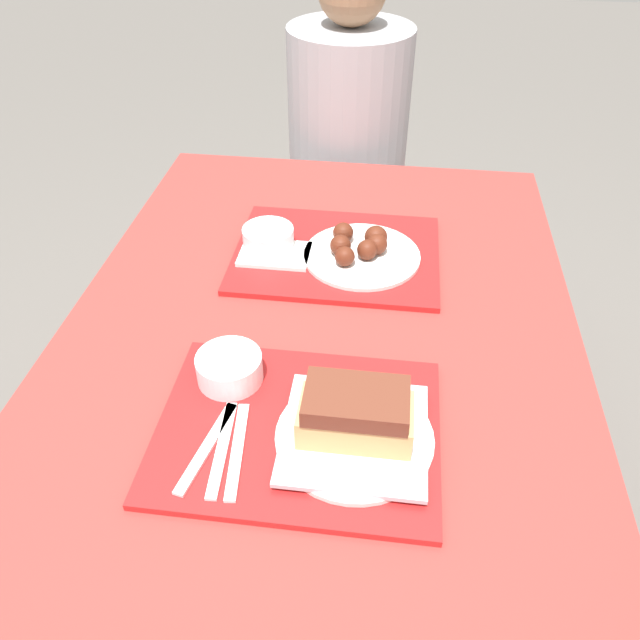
# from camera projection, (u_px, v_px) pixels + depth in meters

# --- Properties ---
(ground_plane) EXTENTS (12.00, 12.00, 0.00)m
(ground_plane) POSITION_uv_depth(u_px,v_px,m) (317.00, 569.00, 1.54)
(ground_plane) COLOR #605B56
(picnic_table) EXTENTS (0.92, 1.43, 0.74)m
(picnic_table) POSITION_uv_depth(u_px,v_px,m) (315.00, 387.00, 1.13)
(picnic_table) COLOR maroon
(picnic_table) RESTS_ON ground_plane
(picnic_bench_far) EXTENTS (0.87, 0.28, 0.47)m
(picnic_bench_far) POSITION_uv_depth(u_px,v_px,m) (355.00, 234.00, 2.00)
(picnic_bench_far) COLOR maroon
(picnic_bench_far) RESTS_ON ground_plane
(tray_near) EXTENTS (0.41, 0.32, 0.01)m
(tray_near) POSITION_uv_depth(u_px,v_px,m) (300.00, 430.00, 0.92)
(tray_near) COLOR red
(tray_near) RESTS_ON picnic_table
(tray_far) EXTENTS (0.41, 0.32, 0.01)m
(tray_far) POSITION_uv_depth(u_px,v_px,m) (337.00, 254.00, 1.27)
(tray_far) COLOR red
(tray_far) RESTS_ON picnic_table
(bowl_coleslaw_near) EXTENTS (0.10, 0.10, 0.05)m
(bowl_coleslaw_near) POSITION_uv_depth(u_px,v_px,m) (229.00, 367.00, 0.98)
(bowl_coleslaw_near) COLOR silver
(bowl_coleslaw_near) RESTS_ON tray_near
(brisket_sandwich_plate) EXTENTS (0.23, 0.23, 0.09)m
(brisket_sandwich_plate) POSITION_uv_depth(u_px,v_px,m) (355.00, 423.00, 0.88)
(brisket_sandwich_plate) COLOR white
(brisket_sandwich_plate) RESTS_ON tray_near
(plastic_fork_near) EXTENTS (0.03, 0.17, 0.00)m
(plastic_fork_near) POSITION_uv_depth(u_px,v_px,m) (222.00, 448.00, 0.88)
(plastic_fork_near) COLOR white
(plastic_fork_near) RESTS_ON tray_near
(plastic_knife_near) EXTENTS (0.03, 0.17, 0.00)m
(plastic_knife_near) POSITION_uv_depth(u_px,v_px,m) (237.00, 450.00, 0.88)
(plastic_knife_near) COLOR white
(plastic_knife_near) RESTS_ON tray_near
(plastic_spoon_near) EXTENTS (0.05, 0.17, 0.00)m
(plastic_spoon_near) POSITION_uv_depth(u_px,v_px,m) (207.00, 447.00, 0.88)
(plastic_spoon_near) COLOR white
(plastic_spoon_near) RESTS_ON tray_near
(condiment_packet) EXTENTS (0.04, 0.03, 0.01)m
(condiment_packet) POSITION_uv_depth(u_px,v_px,m) (304.00, 390.00, 0.97)
(condiment_packet) COLOR #3F3F47
(condiment_packet) RESTS_ON tray_near
(bowl_coleslaw_far) EXTENTS (0.10, 0.10, 0.05)m
(bowl_coleslaw_far) POSITION_uv_depth(u_px,v_px,m) (268.00, 237.00, 1.27)
(bowl_coleslaw_far) COLOR silver
(bowl_coleslaw_far) RESTS_ON tray_far
(wings_plate_far) EXTENTS (0.23, 0.23, 0.05)m
(wings_plate_far) POSITION_uv_depth(u_px,v_px,m) (361.00, 249.00, 1.25)
(wings_plate_far) COLOR white
(wings_plate_far) RESTS_ON tray_far
(napkin_far) EXTENTS (0.14, 0.10, 0.01)m
(napkin_far) POSITION_uv_depth(u_px,v_px,m) (275.00, 254.00, 1.26)
(napkin_far) COLOR white
(napkin_far) RESTS_ON tray_far
(person_seated_across) EXTENTS (0.34, 0.34, 0.73)m
(person_seated_across) POSITION_uv_depth(u_px,v_px,m) (348.00, 120.00, 1.76)
(person_seated_across) COLOR #9E9EA3
(person_seated_across) RESTS_ON picnic_bench_far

